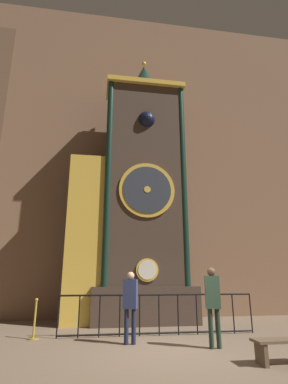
# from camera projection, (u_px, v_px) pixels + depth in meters

# --- Properties ---
(ground_plane) EXTENTS (28.00, 28.00, 0.00)m
(ground_plane) POSITION_uv_depth(u_px,v_px,m) (177.00, 352.00, 6.57)
(ground_plane) COLOR #75604C
(cathedral_back_wall) EXTENTS (24.00, 0.32, 14.64)m
(cathedral_back_wall) POSITION_uv_depth(u_px,v_px,m) (139.00, 149.00, 13.97)
(cathedral_back_wall) COLOR #846047
(cathedral_back_wall) RESTS_ON ground_plane
(clock_tower) EXTENTS (4.72, 1.79, 10.90)m
(clock_tower) POSITION_uv_depth(u_px,v_px,m) (134.00, 200.00, 11.64)
(clock_tower) COLOR #423328
(clock_tower) RESTS_ON ground_plane
(railing_fence) EXTENTS (5.62, 0.05, 1.11)m
(railing_fence) POSITION_uv_depth(u_px,v_px,m) (159.00, 312.00, 8.51)
(railing_fence) COLOR black
(railing_fence) RESTS_ON ground_plane
(visitor_near) EXTENTS (0.39, 0.32, 1.71)m
(visitor_near) POSITION_uv_depth(u_px,v_px,m) (130.00, 300.00, 7.52)
(visitor_near) COLOR #1B213A
(visitor_near) RESTS_ON ground_plane
(visitor_far) EXTENTS (0.39, 0.30, 1.80)m
(visitor_far) POSITION_uv_depth(u_px,v_px,m) (213.00, 299.00, 7.12)
(visitor_far) COLOR #213427
(visitor_far) RESTS_ON ground_plane
(stanchion_post) EXTENTS (0.28, 0.28, 1.03)m
(stanchion_post) POSITION_uv_depth(u_px,v_px,m) (34.00, 326.00, 7.94)
(stanchion_post) COLOR #B28E33
(stanchion_post) RESTS_ON ground_plane
(visitor_bench) EXTENTS (1.18, 0.40, 0.44)m
(visitor_bench) POSITION_uv_depth(u_px,v_px,m) (284.00, 347.00, 5.68)
(visitor_bench) COLOR brown
(visitor_bench) RESTS_ON ground_plane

